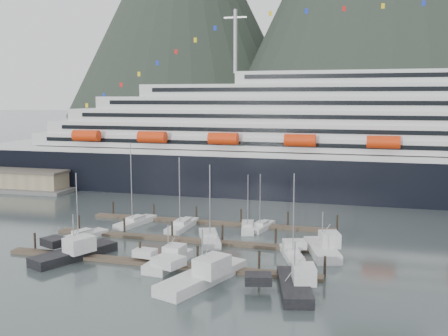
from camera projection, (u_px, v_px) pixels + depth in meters
The scene contains 18 objects.
ground at pixel (209, 249), 84.06m from camera, with size 1600.00×1600.00×0.00m, color #465252.
cruise_ship at pixel (395, 148), 126.83m from camera, with size 210.00×30.40×50.30m.
warehouse at pixel (4, 178), 143.11m from camera, with size 46.00×20.00×5.80m.
dock_near at pixel (157, 263), 75.85m from camera, with size 48.18×2.28×3.20m.
dock_mid at pixel (187, 240), 88.25m from camera, with size 48.18×2.28×3.20m.
dock_far at pixel (210, 222), 100.65m from camera, with size 48.18×2.28×3.20m.
sailboat_a at pixel (83, 237), 89.71m from camera, with size 5.72×9.51×12.01m.
sailboat_b at pixel (182, 226), 96.89m from camera, with size 3.02×10.85×13.87m.
sailboat_c at pixel (209, 239), 88.24m from camera, with size 6.69×10.95×13.71m.
sailboat_e at pixel (136, 222), 99.89m from camera, with size 4.80×10.64×16.13m.
sailboat_f at pixel (261, 227), 96.52m from camera, with size 3.84×8.40×10.76m.
sailboat_g at pixel (248, 228), 96.00m from camera, with size 4.21×9.38×10.73m.
sailboat_h at pixel (292, 254), 79.63m from camera, with size 5.07×8.77×13.40m.
trawler_a at pixel (74, 252), 78.93m from camera, with size 11.37×13.95×7.48m.
trawler_b at pixel (168, 260), 75.56m from camera, with size 7.90×10.36×6.54m.
trawler_c at pixel (201, 275), 68.72m from camera, with size 12.25×15.86×7.90m.
trawler_d at pixel (293, 284), 65.41m from camera, with size 9.46×12.37×7.06m.
trawler_e at pixel (321, 248), 80.91m from camera, with size 9.57×11.88×7.35m.
Camera 1 is at (24.28, -77.90, 24.12)m, focal length 42.00 mm.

